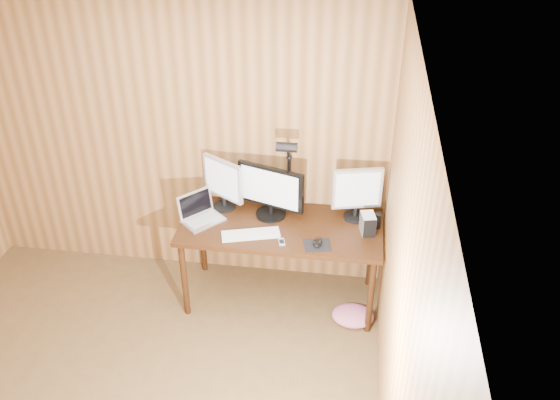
% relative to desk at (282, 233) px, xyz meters
% --- Properties ---
extents(room_shell, '(4.00, 4.00, 4.00)m').
position_rel_desk_xyz_m(room_shell, '(-0.93, -1.70, 0.62)').
color(room_shell, brown).
rests_on(room_shell, ground).
extents(desk, '(1.60, 0.70, 0.75)m').
position_rel_desk_xyz_m(desk, '(0.00, 0.00, 0.00)').
color(desk, black).
rests_on(desk, floor).
extents(monitor_center, '(0.55, 0.25, 0.44)m').
position_rel_desk_xyz_m(monitor_center, '(-0.10, 0.07, 0.35)').
color(monitor_center, black).
rests_on(monitor_center, desk).
extents(monitor_left, '(0.36, 0.23, 0.44)m').
position_rel_desk_xyz_m(monitor_left, '(-0.50, 0.13, 0.36)').
color(monitor_left, black).
rests_on(monitor_left, desk).
extents(monitor_right, '(0.39, 0.19, 0.45)m').
position_rel_desk_xyz_m(monitor_right, '(0.58, 0.12, 0.36)').
color(monitor_right, black).
rests_on(monitor_right, desk).
extents(laptop, '(0.38, 0.39, 0.22)m').
position_rel_desk_xyz_m(laptop, '(-0.66, -0.07, 0.18)').
color(laptop, silver).
rests_on(laptop, desk).
extents(keyboard, '(0.47, 0.25, 0.02)m').
position_rel_desk_xyz_m(keyboard, '(-0.21, -0.24, 0.13)').
color(keyboard, white).
rests_on(keyboard, desk).
extents(mousepad, '(0.23, 0.20, 0.00)m').
position_rel_desk_xyz_m(mousepad, '(0.31, -0.29, 0.12)').
color(mousepad, black).
rests_on(mousepad, desk).
extents(mouse, '(0.11, 0.13, 0.04)m').
position_rel_desk_xyz_m(mouse, '(0.31, -0.29, 0.14)').
color(mouse, black).
rests_on(mouse, mousepad).
extents(hard_drive, '(0.13, 0.17, 0.16)m').
position_rel_desk_xyz_m(hard_drive, '(0.68, -0.07, 0.20)').
color(hard_drive, silver).
rests_on(hard_drive, desk).
extents(phone, '(0.07, 0.10, 0.01)m').
position_rel_desk_xyz_m(phone, '(0.04, -0.30, 0.13)').
color(phone, silver).
rests_on(phone, desk).
extents(speaker, '(0.05, 0.05, 0.12)m').
position_rel_desk_xyz_m(speaker, '(0.75, 0.00, 0.18)').
color(speaker, black).
rests_on(speaker, desk).
extents(desk_lamp, '(0.16, 0.23, 0.70)m').
position_rel_desk_xyz_m(desk_lamp, '(0.02, 0.15, 0.56)').
color(desk_lamp, black).
rests_on(desk_lamp, desk).
extents(fabric_pile, '(0.38, 0.32, 0.11)m').
position_rel_desk_xyz_m(fabric_pile, '(0.62, -0.27, -0.57)').
color(fabric_pile, '#D9698F').
rests_on(fabric_pile, floor).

